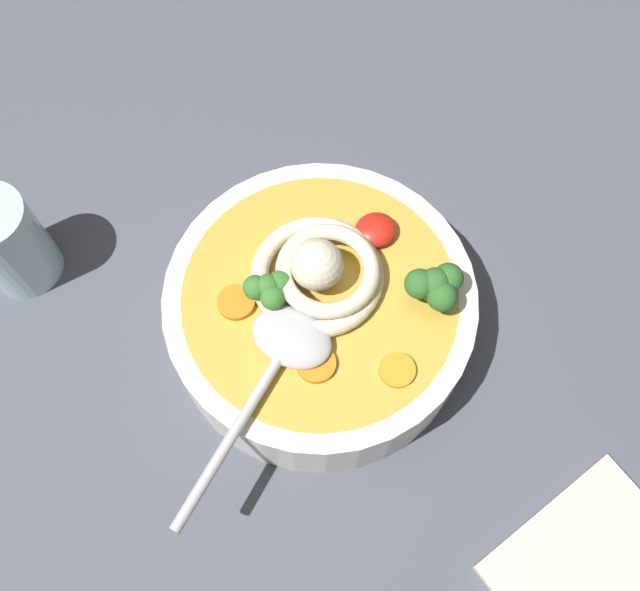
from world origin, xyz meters
The scene contains 12 objects.
table_slab centered at (0.00, 0.00, 1.26)cm, with size 136.04×136.04×2.51cm, color #474C56.
soup_bowl centered at (1.53, 0.76, 6.09)cm, with size 23.53×23.53×6.92cm.
noodle_pile centered at (2.06, 1.95, 10.80)cm, with size 10.91×10.69×4.38cm.
soup_spoon centered at (-2.89, -2.52, 10.23)cm, with size 15.84×12.98×1.60cm.
chili_sauce_dollop centered at (7.51, 3.70, 10.17)cm, with size 3.27×2.94×1.47cm, color red.
broccoli_floret_rear centered at (-1.92, 2.03, 11.21)cm, with size 3.59×3.09×2.84cm.
broccoli_floret_beside_noodles centered at (8.99, -2.82, 11.58)cm, with size 4.34×3.74×3.43cm.
carrot_slice_beside_chili centered at (-4.35, 2.70, 9.70)cm, with size 2.78×2.78×0.53cm, color orange.
carrot_slice_extra_a centered at (-0.95, -4.04, 9.68)cm, with size 2.84×2.84×0.50cm, color orange.
carrot_slice_far centered at (4.07, -6.80, 9.63)cm, with size 2.61×2.61×0.40cm, color orange.
drinking_glass centered at (-19.03, 16.41, 7.05)cm, with size 6.03×6.03×9.07cm, color silver.
folded_napkin centered at (11.59, -24.20, 2.91)cm, with size 13.50×10.23×0.80cm, color beige.
Camera 1 is at (-7.28, -18.62, 57.05)cm, focal length 39.55 mm.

